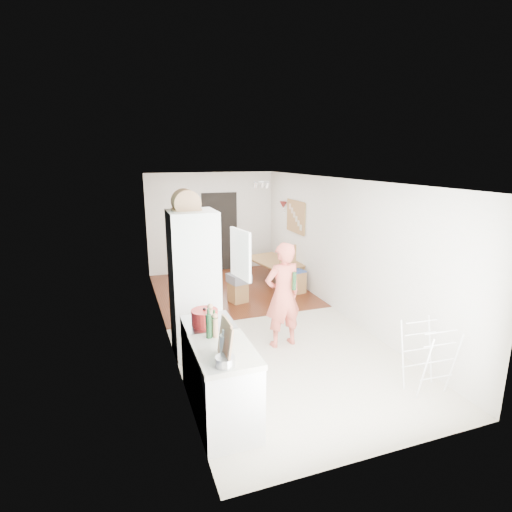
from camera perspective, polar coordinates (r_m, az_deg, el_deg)
room_shell at (r=6.84m, az=0.39°, el=0.30°), size 3.20×7.00×2.50m
floor at (r=7.24m, az=0.38°, el=-9.35°), size 3.20×7.00×0.01m
wood_floor_overlay at (r=8.89m, az=-3.67°, el=-4.82°), size 3.20×3.30×0.01m
sage_wall_panel at (r=4.43m, az=-10.27°, el=0.41°), size 0.02×3.00×1.30m
tile_splashback at (r=4.14m, az=-8.51°, el=-10.76°), size 0.02×1.90×0.50m
doorway_recess at (r=10.21m, az=-5.18°, el=3.41°), size 0.90×0.04×2.00m
base_cabinet at (r=4.54m, az=-4.44°, el=-18.61°), size 0.60×0.90×0.86m
worktop at (r=4.31m, az=-4.56°, el=-13.45°), size 0.62×0.92×0.06m
range_cooker at (r=5.16m, az=-6.67°, el=-14.20°), size 0.60×0.60×0.88m
cooker_top at (r=4.96m, az=-6.83°, el=-9.51°), size 0.60×0.60×0.04m
fridge_housing at (r=5.85m, az=-8.80°, el=-4.07°), size 0.66×0.66×2.15m
fridge_door at (r=5.57m, az=-2.23°, el=0.27°), size 0.14×0.56×0.70m
fridge_interior at (r=5.78m, az=-5.96°, el=0.70°), size 0.02×0.52×0.66m
pinboard at (r=9.11m, az=5.74°, el=5.61°), size 0.03×0.90×0.70m
pinboard_frame at (r=9.10m, az=5.65°, el=5.60°), size 0.00×0.94×0.74m
wall_sconce at (r=9.65m, az=3.91°, el=7.32°), size 0.18×0.18×0.16m
person at (r=6.07m, az=3.87°, el=-4.27°), size 0.75×0.54×1.94m
dining_table at (r=9.37m, az=2.79°, el=-2.40°), size 0.94×1.39×0.45m
dining_chair at (r=8.59m, az=5.31°, el=-2.04°), size 0.50×0.50×1.01m
stool at (r=8.09m, az=-2.60°, el=-5.21°), size 0.39×0.39×0.42m
grey_drape at (r=8.00m, az=-2.47°, el=-3.19°), size 0.47×0.47×0.18m
drying_rack at (r=5.53m, az=23.32°, el=-13.27°), size 0.48×0.44×0.89m
bread_bin at (r=5.68m, az=-10.00°, el=7.54°), size 0.39×0.37×0.20m
red_casserole at (r=4.84m, az=-7.36°, el=-8.68°), size 0.34×0.34×0.19m
steel_pan at (r=3.96m, az=-4.45°, el=-14.78°), size 0.24×0.24×0.10m
held_bottle at (r=6.00m, az=5.49°, el=-3.57°), size 0.06×0.06×0.28m
bottle_a at (r=4.50m, az=-6.77°, el=-9.92°), size 0.06×0.06×0.27m
bottle_b at (r=4.51m, az=-5.96°, el=-9.94°), size 0.07×0.07×0.26m
bottle_c at (r=4.09m, az=-4.52°, el=-12.71°), size 0.12×0.12×0.24m
pepper_mill_front at (r=4.51m, az=-5.86°, el=-10.18°), size 0.07×0.07×0.22m
pepper_mill_back at (r=4.71m, az=-6.52°, el=-8.98°), size 0.07×0.07×0.25m
chopping_boards at (r=3.99m, az=-4.38°, el=-11.97°), size 0.11×0.31×0.42m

